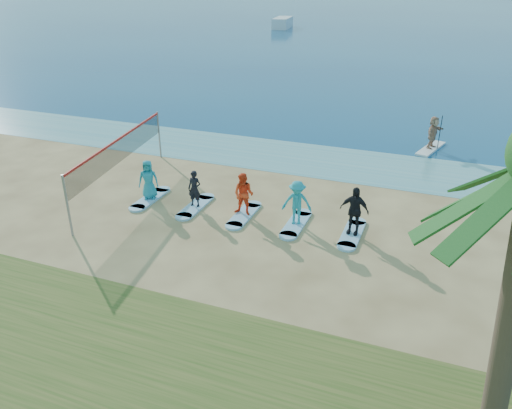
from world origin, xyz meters
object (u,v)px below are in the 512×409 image
(volleyball_net, at_px, (120,150))
(student_0, at_px, (148,179))
(surfboard_2, at_px, (244,215))
(paddleboard, at_px, (431,149))
(student_4, at_px, (354,211))
(surfboard_4, at_px, (352,234))
(surfboard_0, at_px, (150,199))
(student_2, at_px, (244,194))
(surfboard_1, at_px, (196,206))
(student_1, at_px, (194,189))
(surfboard_3, at_px, (296,224))
(boat_offshore_a, at_px, (282,28))
(student_3, at_px, (297,203))
(paddleboarder, at_px, (433,132))

(volleyball_net, bearing_deg, student_0, -17.19)
(volleyball_net, distance_m, surfboard_2, 6.50)
(paddleboard, xyz_separation_m, student_4, (-2.16, -11.56, 0.98))
(surfboard_4, bearing_deg, student_0, 180.00)
(surfboard_0, bearing_deg, student_0, 0.00)
(student_2, height_order, student_4, student_4)
(surfboard_0, relative_size, surfboard_1, 1.00)
(surfboard_1, relative_size, student_1, 1.41)
(student_0, relative_size, surfboard_1, 0.79)
(student_1, relative_size, surfboard_3, 0.71)
(boat_offshore_a, xyz_separation_m, student_2, (21.54, -69.69, 0.97))
(student_1, distance_m, surfboard_2, 2.39)
(volleyball_net, bearing_deg, student_3, -3.60)
(paddleboarder, height_order, student_1, paddleboarder)
(student_0, distance_m, student_1, 2.24)
(student_0, relative_size, student_3, 0.97)
(student_1, distance_m, surfboard_3, 4.56)
(boat_offshore_a, relative_size, surfboard_4, 3.24)
(surfboard_0, distance_m, surfboard_4, 8.97)
(surfboard_2, relative_size, student_2, 1.24)
(boat_offshore_a, xyz_separation_m, student_4, (26.02, -69.69, 1.04))
(paddleboard, bearing_deg, surfboard_0, -117.97)
(paddleboard, xyz_separation_m, surfboard_1, (-8.89, -11.56, -0.01))
(paddleboarder, bearing_deg, surfboard_3, -179.39)
(student_0, height_order, surfboard_3, student_0)
(surfboard_1, xyz_separation_m, student_2, (2.24, 0.00, 0.93))
(paddleboarder, distance_m, surfboard_1, 14.62)
(volleyball_net, height_order, surfboard_3, volleyball_net)
(surfboard_1, xyz_separation_m, surfboard_4, (6.73, 0.00, 0.00))
(paddleboard, distance_m, boat_offshore_a, 64.60)
(surfboard_0, bearing_deg, student_4, 0.00)
(surfboard_4, bearing_deg, surfboard_0, 180.00)
(surfboard_1, height_order, surfboard_3, same)
(volleyball_net, height_order, student_1, volleyball_net)
(surfboard_1, height_order, surfboard_2, same)
(surfboard_3, bearing_deg, volleyball_net, 176.40)
(surfboard_2, distance_m, surfboard_4, 4.48)
(surfboard_1, xyz_separation_m, student_1, (0.00, 0.00, 0.83))
(surfboard_1, bearing_deg, paddleboard, 52.47)
(student_2, distance_m, surfboard_3, 2.43)
(boat_offshore_a, distance_m, student_1, 72.32)
(surfboard_0, xyz_separation_m, student_0, (0.00, 0.00, 0.91))
(surfboard_1, height_order, student_3, student_3)
(paddleboard, height_order, boat_offshore_a, boat_offshore_a)
(volleyball_net, relative_size, student_4, 4.75)
(volleyball_net, relative_size, paddleboarder, 5.01)
(volleyball_net, bearing_deg, surfboard_0, -17.19)
(student_0, bearing_deg, volleyball_net, 138.58)
(paddleboarder, bearing_deg, surfboard_4, -169.13)
(surfboard_0, xyz_separation_m, surfboard_3, (6.73, 0.00, 0.00))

